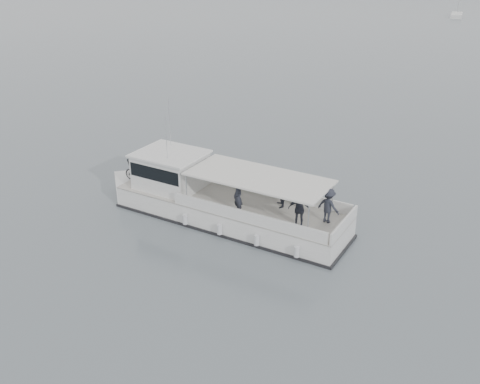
% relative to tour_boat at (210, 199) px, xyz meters
% --- Properties ---
extents(ground, '(1400.00, 1400.00, 0.00)m').
position_rel_tour_boat_xyz_m(ground, '(-0.84, -2.06, -0.89)').
color(ground, slate).
rests_on(ground, ground).
extents(tour_boat, '(13.01, 5.66, 5.44)m').
position_rel_tour_boat_xyz_m(tour_boat, '(0.00, 0.00, 0.00)').
color(tour_boat, white).
rests_on(tour_boat, ground).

